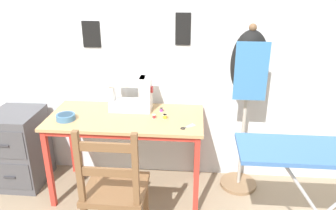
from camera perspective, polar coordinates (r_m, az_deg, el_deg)
name	(u,v)px	position (r m, az deg, el deg)	size (l,w,h in m)	color
wall_back	(131,37)	(2.81, -6.39, 11.68)	(10.00, 0.06, 2.55)	silver
sewing_table	(126,126)	(2.66, -7.34, -3.63)	(1.23, 0.59, 0.71)	tan
sewing_machine	(133,94)	(2.71, -6.11, 1.84)	(0.36, 0.17, 0.31)	white
fabric_bowl	(66,117)	(2.67, -17.39, -1.99)	(0.15, 0.15, 0.05)	teal
scissors	(186,127)	(2.43, 3.09, -3.92)	(0.11, 0.11, 0.01)	silver
thread_spool_near_machine	(154,116)	(2.57, -2.47, -2.01)	(0.03, 0.03, 0.03)	red
thread_spool_mid_table	(161,110)	(2.70, -1.18, -0.85)	(0.03, 0.03, 0.03)	purple
thread_spool_far_edge	(165,117)	(2.56, -0.55, -2.07)	(0.04, 0.04, 0.04)	yellow
wooden_chair	(115,191)	(2.24, -9.24, -14.57)	(0.40, 0.38, 0.94)	brown
filing_cabinet	(20,148)	(3.19, -24.31, -6.85)	(0.39, 0.46, 0.68)	#4C4C51
dress_form	(248,77)	(2.65, 13.81, 4.77)	(0.32, 0.32, 1.43)	#846647
ironing_board	(333,158)	(2.02, 26.83, -8.31)	(1.04, 0.33, 0.89)	#3D6BAD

